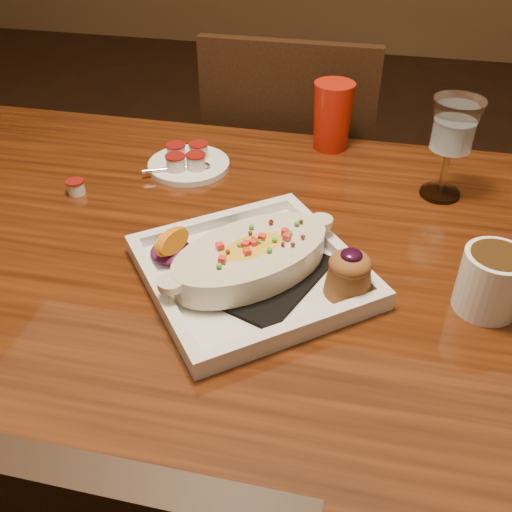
% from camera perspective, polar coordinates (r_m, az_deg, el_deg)
% --- Properties ---
extents(floor, '(7.00, 7.00, 0.00)m').
position_cam_1_polar(floor, '(1.48, -1.76, -23.42)').
color(floor, black).
rests_on(floor, ground).
extents(table, '(1.50, 0.90, 0.75)m').
position_cam_1_polar(table, '(0.97, -2.48, -3.97)').
color(table, '#692D0F').
rests_on(table, floor).
extents(chair_far, '(0.42, 0.42, 0.93)m').
position_cam_1_polar(chair_far, '(1.56, 3.55, 6.84)').
color(chair_far, black).
rests_on(chair_far, floor).
extents(plate, '(0.42, 0.42, 0.08)m').
position_cam_1_polar(plate, '(0.83, 0.16, -0.79)').
color(plate, white).
rests_on(plate, table).
extents(coffee_mug, '(0.12, 0.09, 0.09)m').
position_cam_1_polar(coffee_mug, '(0.83, 22.69, -2.22)').
color(coffee_mug, white).
rests_on(coffee_mug, table).
extents(goblet, '(0.09, 0.09, 0.18)m').
position_cam_1_polar(goblet, '(1.05, 19.14, 11.73)').
color(goblet, silver).
rests_on(goblet, table).
extents(saucer, '(0.16, 0.16, 0.11)m').
position_cam_1_polar(saucer, '(1.14, -6.89, 9.31)').
color(saucer, white).
rests_on(saucer, table).
extents(creamer_loose, '(0.03, 0.03, 0.03)m').
position_cam_1_polar(creamer_loose, '(1.10, -17.58, 6.60)').
color(creamer_loose, silver).
rests_on(creamer_loose, table).
extents(red_tumbler, '(0.08, 0.08, 0.14)m').
position_cam_1_polar(red_tumbler, '(1.20, 7.64, 13.70)').
color(red_tumbler, red).
rests_on(red_tumbler, table).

